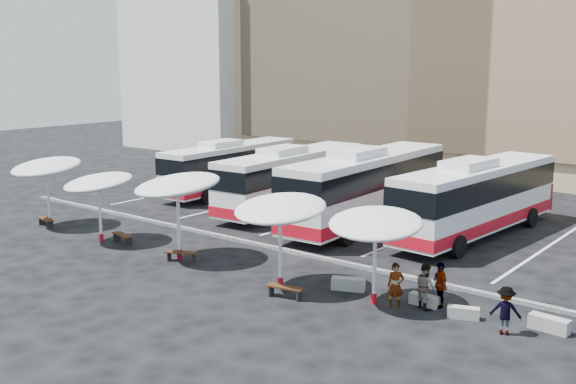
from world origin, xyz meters
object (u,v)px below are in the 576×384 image
Objects in this scene: conc_bench_0 at (348,284)px; passenger_2 at (440,285)px; sunshade_3 at (280,209)px; conc_bench_3 at (549,324)px; passenger_1 at (425,286)px; passenger_0 at (396,286)px; passenger_3 at (505,310)px; sunshade_1 at (98,183)px; conc_bench_2 at (463,313)px; sunshade_2 at (177,185)px; wood_bench_2 at (181,254)px; conc_bench_1 at (424,300)px; wood_bench_3 at (285,289)px; bus_1 at (292,177)px; wood_bench_0 at (46,220)px; bus_2 at (367,185)px; sunshade_4 at (376,224)px; sunshade_0 at (46,167)px; wood_bench_1 at (122,236)px; bus_0 at (231,166)px; bus_3 at (477,196)px.

passenger_2 is (3.53, 0.48, 0.59)m from conc_bench_0.
sunshade_3 is 10.15m from conc_bench_3.
passenger_1 is at bearing 0.62° from conc_bench_0.
passenger_0 reaches higher than passenger_3.
conc_bench_0 is at bearing 32.02° from sunshade_3.
sunshade_1 reaches higher than passenger_1.
passenger_0 is 1.03× the size of passenger_3.
conc_bench_2 is at bearing 0.05° from conc_bench_0.
sunshade_3 is at bearing -168.57° from conc_bench_2.
passenger_3 is (14.37, 0.70, -2.52)m from sunshade_2.
passenger_2 is (5.75, 1.86, -2.29)m from sunshade_3.
passenger_1 is (10.98, 1.41, 0.49)m from wood_bench_2.
conc_bench_2 is at bearing -9.86° from conc_bench_1.
conc_bench_1 is at bearing 29.27° from wood_bench_3.
conc_bench_1 is at bearing -38.91° from bus_1.
sunshade_3 reaches higher than passenger_2.
wood_bench_3 is (16.70, -0.70, -0.01)m from wood_bench_0.
bus_2 is 12.23m from sunshade_4.
bus_2 is 11.41m from wood_bench_2.
passenger_0 is (-2.32, -0.55, 0.62)m from conc_bench_2.
sunshade_0 reaches higher than passenger_2.
sunshade_0 is at bearing 33.50° from passenger_1.
wood_bench_1 is 1.18× the size of conc_bench_0.
wood_bench_1 is 12.27m from conc_bench_0.
passenger_2 is (20.37, -11.04, -0.99)m from bus_0.
sunshade_4 is at bearing -147.89° from conc_bench_1.
bus_3 reaches higher than conc_bench_2.
bus_0 is 22.68m from passenger_0.
conc_bench_1 is at bearing -31.88° from passenger_1.
sunshade_0 is 2.31× the size of passenger_1.
conc_bench_3 is 0.80× the size of passenger_3.
conc_bench_3 is at bearing 4.90° from wood_bench_0.
passenger_3 reaches higher than conc_bench_3.
bus_2 is 12.92m from wood_bench_1.
passenger_3 is (18.46, 0.61, 0.45)m from wood_bench_1.
sunshade_2 is at bearing -177.15° from sunshade_4.
wood_bench_1 reaches higher than conc_bench_1.
conc_bench_2 is (12.45, 1.37, -0.13)m from wood_bench_2.
passenger_1 is 0.99× the size of passenger_2.
sunshade_4 is at bearing -111.02° from passenger_2.
wood_bench_3 is at bearing 171.70° from passenger_0.
passenger_2 is (16.84, 1.96, -2.08)m from sunshade_1.
wood_bench_1 is at bearing -174.95° from conc_bench_1.
sunshade_4 is 3.14m from passenger_2.
bus_1 reaches higher than wood_bench_2.
conc_bench_3 is at bearing -140.88° from passenger_1.
conc_bench_3 is at bearing 42.30° from passenger_2.
bus_1 is 11.28m from wood_bench_1.
wood_bench_2 is 14.07m from passenger_3.
bus_3 is 11.79m from conc_bench_2.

